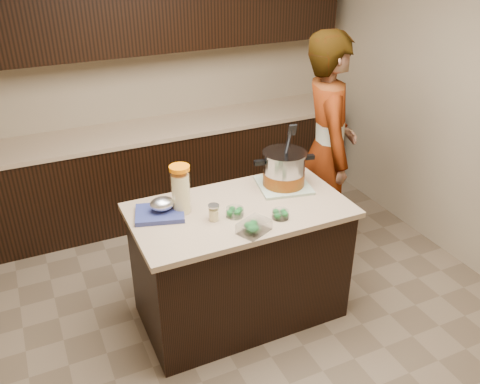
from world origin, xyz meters
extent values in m
plane|color=brown|center=(0.00, 0.00, 0.00)|extent=(4.00, 4.00, 0.00)
cube|color=tan|center=(0.00, 2.00, 1.35)|extent=(4.00, 0.04, 2.70)
cube|color=tan|center=(2.00, 0.00, 1.35)|extent=(0.04, 4.00, 2.70)
cube|color=black|center=(0.00, 1.70, 0.43)|extent=(3.60, 0.60, 0.86)
cube|color=tan|center=(0.00, 1.70, 0.88)|extent=(3.60, 0.63, 0.04)
cube|color=black|center=(0.00, 1.82, 1.95)|extent=(3.60, 0.35, 0.75)
cube|color=black|center=(0.00, 0.00, 0.43)|extent=(1.40, 0.75, 0.86)
cube|color=tan|center=(0.00, 0.00, 0.88)|extent=(1.46, 0.81, 0.04)
cube|color=#608157|center=(0.42, 0.15, 0.91)|extent=(0.42, 0.42, 0.02)
cylinder|color=#B7B7BC|center=(0.42, 0.15, 1.04)|extent=(0.34, 0.34, 0.23)
cylinder|color=brown|center=(0.42, 0.15, 0.97)|extent=(0.35, 0.35, 0.10)
cylinder|color=#B7B7BC|center=(0.42, 0.15, 1.16)|extent=(0.37, 0.37, 0.02)
cube|color=black|center=(0.23, 0.18, 1.11)|extent=(0.08, 0.05, 0.03)
cube|color=black|center=(0.60, 0.12, 1.11)|extent=(0.08, 0.05, 0.03)
cylinder|color=black|center=(0.42, 0.12, 1.23)|extent=(0.05, 0.13, 0.29)
cylinder|color=#DFCC88|center=(-0.37, 0.12, 1.03)|extent=(0.15, 0.15, 0.27)
cylinder|color=white|center=(-0.37, 0.12, 1.05)|extent=(0.17, 0.17, 0.30)
cylinder|color=orange|center=(-0.37, 0.12, 1.21)|extent=(0.17, 0.17, 0.02)
cylinder|color=#DFCC88|center=(-0.22, -0.07, 0.94)|extent=(0.08, 0.08, 0.08)
cylinder|color=white|center=(-0.22, -0.07, 0.95)|extent=(0.08, 0.08, 0.10)
cylinder|color=silver|center=(-0.22, -0.07, 1.01)|extent=(0.09, 0.09, 0.02)
cylinder|color=silver|center=(-0.08, -0.08, 0.93)|extent=(0.14, 0.14, 0.06)
cylinder|color=silver|center=(0.18, -0.23, 0.93)|extent=(0.13, 0.13, 0.05)
cube|color=silver|center=(-0.05, -0.31, 0.94)|extent=(0.24, 0.21, 0.07)
cube|color=navy|center=(-0.52, 0.13, 0.92)|extent=(0.37, 0.33, 0.03)
ellipsoid|color=silver|center=(-0.50, 0.13, 0.98)|extent=(0.16, 0.13, 0.09)
imported|color=gray|center=(0.98, 0.45, 0.96)|extent=(0.68, 0.82, 1.92)
camera|label=1|loc=(-1.24, -2.67, 2.59)|focal=38.00mm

